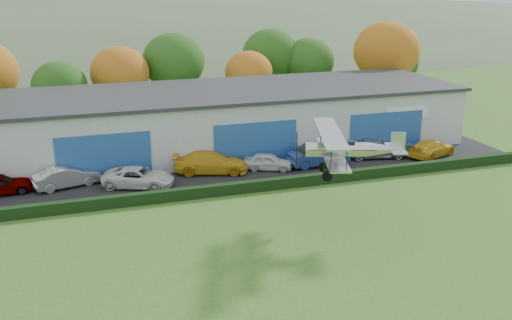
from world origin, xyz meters
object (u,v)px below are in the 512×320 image
object	(u,v)px
car_7	(432,148)
car_5	(318,156)
car_1	(67,176)
biplane	(345,148)
hangar	(235,117)
car_3	(211,162)
car_6	(377,148)
car_2	(139,177)
car_4	(268,162)

from	to	relation	value
car_7	car_5	bearing A→B (deg)	64.59
car_1	biplane	bearing A→B (deg)	-141.47
hangar	biplane	distance (m)	18.63
car_3	car_6	xyz separation A→B (m)	(14.54, -0.25, -0.10)
hangar	car_2	bearing A→B (deg)	-139.46
hangar	car_1	world-z (taller)	hangar
car_6	biplane	bearing A→B (deg)	153.67
car_7	biplane	distance (m)	17.11
car_1	hangar	bearing A→B (deg)	-81.76
car_4	car_6	size ratio (longest dim) A/B	0.73
hangar	car_5	world-z (taller)	hangar
hangar	car_4	size ratio (longest dim) A/B	10.43
car_1	car_4	size ratio (longest dim) A/B	1.23
car_4	car_2	bearing A→B (deg)	118.45
car_2	car_6	size ratio (longest dim) A/B	0.98
car_2	biplane	distance (m)	15.83
car_6	biplane	world-z (taller)	biplane
car_5	car_7	size ratio (longest dim) A/B	1.03
hangar	car_3	distance (m)	8.17
car_1	biplane	xyz separation A→B (m)	(16.56, -11.66, 3.96)
car_6	car_7	bearing A→B (deg)	-94.74
car_6	biplane	xyz separation A→B (m)	(-8.79, -11.27, 4.01)
car_3	biplane	size ratio (longest dim) A/B	0.76
car_3	car_7	world-z (taller)	car_3
car_2	car_3	bearing A→B (deg)	-53.12
hangar	car_5	xyz separation A→B (m)	(4.74, -7.88, -1.77)
car_3	car_1	bearing A→B (deg)	105.13
car_1	car_2	world-z (taller)	car_1
car_4	car_7	bearing A→B (deg)	-69.52
car_2	car_4	world-z (taller)	car_2
car_4	car_1	bearing A→B (deg)	111.02
car_4	car_5	xyz separation A→B (m)	(4.18, -0.31, 0.17)
car_3	car_5	bearing A→B (deg)	-80.55
car_3	car_5	world-z (taller)	car_3
car_7	car_3	bearing A→B (deg)	63.18
car_4	car_6	bearing A→B (deg)	-63.52
hangar	car_6	size ratio (longest dim) A/B	7.64
car_4	car_6	world-z (taller)	car_6
hangar	car_7	bearing A→B (deg)	-29.35
car_4	biplane	bearing A→B (deg)	-149.60
hangar	car_3	size ratio (longest dim) A/B	7.03
hangar	biplane	xyz separation A→B (m)	(1.76, -18.42, 2.14)
car_2	car_7	xyz separation A→B (m)	(24.88, -0.11, -0.01)
hangar	car_1	size ratio (longest dim) A/B	8.49
car_1	car_5	world-z (taller)	car_5
car_4	car_7	size ratio (longest dim) A/B	0.79
car_1	car_5	size ratio (longest dim) A/B	0.95
biplane	car_1	bearing A→B (deg)	162.37
car_6	car_2	bearing A→B (deg)	105.05
car_2	car_6	bearing A→B (deg)	-63.91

